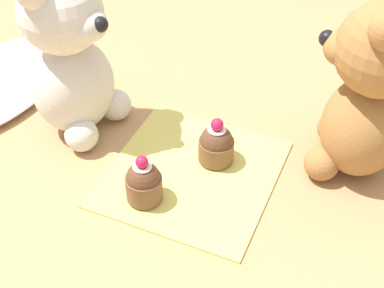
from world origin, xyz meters
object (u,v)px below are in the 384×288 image
Objects in this scene: teddy_bear_tan at (369,92)px; cupcake_near_tan_bear at (216,144)px; cupcake_near_cream_bear at (144,182)px; teddy_bear_cream at (70,56)px.

teddy_bear_tan reaches higher than cupcake_near_tan_bear.
teddy_bear_tan is 0.31m from cupcake_near_cream_bear.
teddy_bear_tan is 3.64× the size of cupcake_near_cream_bear.
cupcake_near_tan_bear is (0.11, -0.06, -0.00)m from cupcake_near_cream_bear.
teddy_bear_tan is at bearing -53.16° from cupcake_near_cream_bear.
teddy_bear_cream reaches higher than cupcake_near_tan_bear.
cupcake_near_cream_bear is (-0.10, -0.16, -0.09)m from teddy_bear_cream.
teddy_bear_cream is 3.62× the size of cupcake_near_cream_bear.
teddy_bear_cream is 0.99× the size of teddy_bear_tan.
cupcake_near_cream_bear is (-0.18, 0.24, -0.09)m from teddy_bear_tan.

